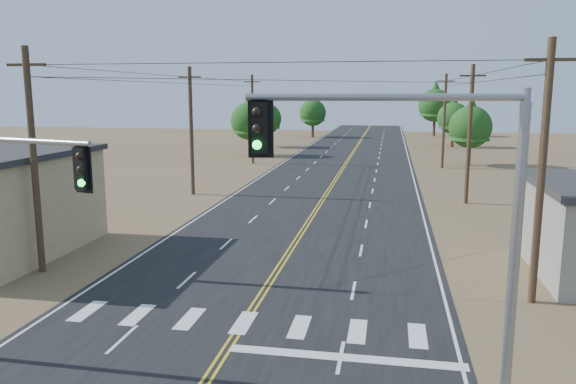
# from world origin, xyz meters

# --- Properties ---
(road) EXTENTS (15.00, 200.00, 0.02)m
(road) POSITION_xyz_m (0.00, 30.00, 0.01)
(road) COLOR black
(road) RESTS_ON ground
(utility_pole_left_near) EXTENTS (1.80, 0.30, 10.00)m
(utility_pole_left_near) POSITION_xyz_m (-10.50, 12.00, 5.12)
(utility_pole_left_near) COLOR #4C3826
(utility_pole_left_near) RESTS_ON ground
(utility_pole_left_mid) EXTENTS (1.80, 0.30, 10.00)m
(utility_pole_left_mid) POSITION_xyz_m (-10.50, 32.00, 5.12)
(utility_pole_left_mid) COLOR #4C3826
(utility_pole_left_mid) RESTS_ON ground
(utility_pole_left_far) EXTENTS (1.80, 0.30, 10.00)m
(utility_pole_left_far) POSITION_xyz_m (-10.50, 52.00, 5.12)
(utility_pole_left_far) COLOR #4C3826
(utility_pole_left_far) RESTS_ON ground
(utility_pole_right_near) EXTENTS (1.80, 0.30, 10.00)m
(utility_pole_right_near) POSITION_xyz_m (10.50, 12.00, 5.12)
(utility_pole_right_near) COLOR #4C3826
(utility_pole_right_near) RESTS_ON ground
(utility_pole_right_mid) EXTENTS (1.80, 0.30, 10.00)m
(utility_pole_right_mid) POSITION_xyz_m (10.50, 32.00, 5.12)
(utility_pole_right_mid) COLOR #4C3826
(utility_pole_right_mid) RESTS_ON ground
(utility_pole_right_far) EXTENTS (1.80, 0.30, 10.00)m
(utility_pole_right_far) POSITION_xyz_m (10.50, 52.00, 5.12)
(utility_pole_right_far) COLOR #4C3826
(utility_pole_right_far) RESTS_ON ground
(signal_mast_right) EXTENTS (6.67, 1.39, 8.15)m
(signal_mast_right) POSITION_xyz_m (6.10, 3.70, 5.51)
(signal_mast_right) COLOR gray
(signal_mast_right) RESTS_ON ground
(tree_left_near) EXTENTS (4.83, 4.83, 8.06)m
(tree_left_near) POSITION_xyz_m (-12.83, 59.89, 4.93)
(tree_left_near) COLOR #3F2D1E
(tree_left_near) RESTS_ON ground
(tree_left_mid) EXTENTS (4.56, 4.56, 7.61)m
(tree_left_mid) POSITION_xyz_m (-13.29, 71.60, 4.65)
(tree_left_mid) COLOR #3F2D1E
(tree_left_mid) RESTS_ON ground
(tree_left_far) EXTENTS (4.80, 4.80, 8.00)m
(tree_left_far) POSITION_xyz_m (-9.00, 91.24, 4.89)
(tree_left_far) COLOR #3F2D1E
(tree_left_far) RESTS_ON ground
(tree_right_near) EXTENTS (4.66, 4.66, 7.77)m
(tree_right_near) POSITION_xyz_m (13.57, 54.60, 4.75)
(tree_right_near) COLOR #3F2D1E
(tree_right_near) RESTS_ON ground
(tree_right_mid) EXTENTS (4.67, 4.67, 7.78)m
(tree_right_mid) POSITION_xyz_m (14.00, 76.46, 4.75)
(tree_right_mid) COLOR #3F2D1E
(tree_right_mid) RESTS_ON ground
(tree_right_far) EXTENTS (6.16, 6.16, 10.26)m
(tree_right_far) POSITION_xyz_m (12.96, 98.90, 6.28)
(tree_right_far) COLOR #3F2D1E
(tree_right_far) RESTS_ON ground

